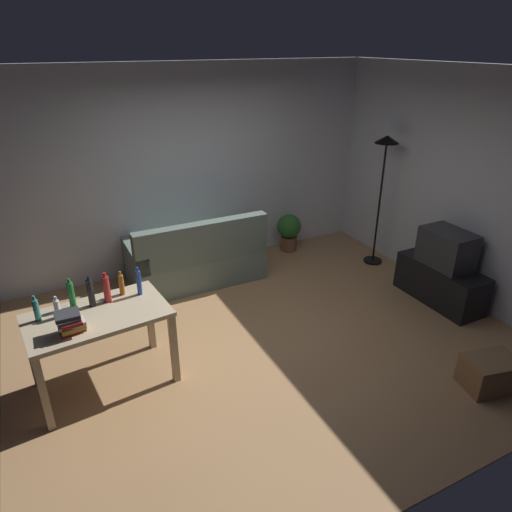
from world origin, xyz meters
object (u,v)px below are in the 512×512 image
at_px(torchiere_lamp, 384,166).
at_px(bottle_amber, 121,284).
at_px(bottle_blue, 139,282).
at_px(tv_stand, 440,283).
at_px(storage_box, 490,373).
at_px(bottle_tall, 36,310).
at_px(bottle_green, 71,295).
at_px(potted_plant, 289,230).
at_px(couch, 197,260).
at_px(tv, 447,249).
at_px(bottle_clear, 57,309).
at_px(desk, 99,324).
at_px(book_stack, 70,322).
at_px(bottle_red, 107,289).
at_px(bottle_dark, 91,293).

height_order(torchiere_lamp, bottle_amber, torchiere_lamp).
bearing_deg(bottle_blue, tv_stand, -7.30).
xyz_separation_m(storage_box, bottle_tall, (-3.61, 1.75, 0.72)).
bearing_deg(bottle_green, potted_plant, 27.13).
xyz_separation_m(couch, tv, (2.48, -1.82, 0.39)).
height_order(tv_stand, bottle_green, bottle_green).
height_order(bottle_clear, bottle_blue, bottle_blue).
bearing_deg(bottle_amber, potted_plant, 30.16).
height_order(tv, bottle_clear, bottle_clear).
height_order(torchiere_lamp, bottle_blue, torchiere_lamp).
relative_size(tv_stand, bottle_blue, 3.90).
distance_m(bottle_clear, bottle_amber, 0.60).
bearing_deg(potted_plant, torchiere_lamp, -45.59).
distance_m(tv, desk, 3.95).
bearing_deg(bottle_green, desk, -51.72).
xyz_separation_m(couch, bottle_blue, (-1.04, -1.37, 0.58)).
relative_size(bottle_tall, book_stack, 1.07).
bearing_deg(tv, desk, 85.94).
relative_size(bottle_green, bottle_red, 0.98).
height_order(tv, bottle_blue, bottle_blue).
height_order(desk, bottle_tall, bottle_tall).
bearing_deg(bottle_blue, couch, 52.92).
xyz_separation_m(storage_box, bottle_red, (-3.02, 1.81, 0.74)).
height_order(desk, bottle_green, bottle_green).
height_order(storage_box, bottle_tall, bottle_tall).
xyz_separation_m(desk, bottle_green, (-0.16, 0.21, 0.24)).
distance_m(bottle_tall, bottle_amber, 0.75).
distance_m(desk, bottle_blue, 0.51).
relative_size(storage_box, bottle_clear, 2.34).
xyz_separation_m(couch, potted_plant, (1.59, 0.31, 0.02)).
relative_size(potted_plant, bottle_tall, 2.35).
xyz_separation_m(storage_box, bottle_dark, (-3.15, 1.79, 0.74)).
bearing_deg(storage_box, bottle_dark, 150.41).
distance_m(torchiere_lamp, book_stack, 4.35).
height_order(bottle_tall, book_stack, bottle_tall).
relative_size(bottle_red, bottle_blue, 1.04).
distance_m(couch, bottle_amber, 1.84).
bearing_deg(storage_box, couch, 117.97).
bearing_deg(desk, bottle_clear, 157.77).
xyz_separation_m(potted_plant, bottle_tall, (-3.51, -1.74, 0.54)).
bearing_deg(bottle_red, tv, -6.75).
xyz_separation_m(potted_plant, bottle_dark, (-3.05, -1.70, 0.56)).
bearing_deg(couch, bottle_green, 39.38).
bearing_deg(potted_plant, bottle_tall, -153.57).
relative_size(couch, bottle_green, 5.98).
height_order(bottle_red, bottle_amber, bottle_red).
distance_m(torchiere_lamp, storage_box, 2.98).
bearing_deg(tv_stand, potted_plant, 22.61).
bearing_deg(storage_box, torchiere_lamp, 73.04).
bearing_deg(bottle_tall, bottle_red, 5.77).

